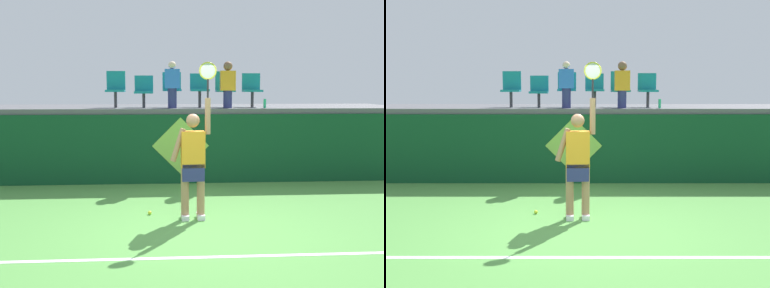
% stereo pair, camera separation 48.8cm
% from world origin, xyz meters
% --- Properties ---
extents(ground_plane, '(40.00, 40.00, 0.00)m').
position_xyz_m(ground_plane, '(0.00, 0.00, 0.00)').
color(ground_plane, '#519342').
extents(court_back_wall, '(10.82, 0.20, 1.56)m').
position_xyz_m(court_back_wall, '(0.00, 3.41, 0.78)').
color(court_back_wall, '#0F4223').
rests_on(court_back_wall, ground_plane).
extents(spectator_platform, '(10.82, 2.78, 0.12)m').
position_xyz_m(spectator_platform, '(0.00, 4.75, 1.62)').
color(spectator_platform, '#56565B').
rests_on(spectator_platform, court_back_wall).
extents(court_baseline_stripe, '(9.74, 0.08, 0.01)m').
position_xyz_m(court_baseline_stripe, '(0.00, -1.09, 0.00)').
color(court_baseline_stripe, white).
rests_on(court_baseline_stripe, ground_plane).
extents(tennis_player, '(0.75, 0.28, 2.55)m').
position_xyz_m(tennis_player, '(-0.05, 0.59, 0.97)').
color(tennis_player, white).
rests_on(tennis_player, ground_plane).
extents(tennis_ball, '(0.07, 0.07, 0.07)m').
position_xyz_m(tennis_ball, '(-0.77, 0.88, 0.03)').
color(tennis_ball, '#D1E533').
rests_on(tennis_ball, ground_plane).
extents(water_bottle, '(0.06, 0.06, 0.21)m').
position_xyz_m(water_bottle, '(1.81, 3.59, 1.78)').
color(water_bottle, '#26B272').
rests_on(water_bottle, spectator_platform).
extents(stadium_chair_0, '(0.44, 0.42, 0.86)m').
position_xyz_m(stadium_chair_0, '(-1.64, 4.16, 2.15)').
color(stadium_chair_0, '#38383D').
rests_on(stadium_chair_0, spectator_platform).
extents(stadium_chair_1, '(0.44, 0.42, 0.75)m').
position_xyz_m(stadium_chair_1, '(-0.98, 4.15, 2.09)').
color(stadium_chair_1, '#38383D').
rests_on(stadium_chair_1, spectator_platform).
extents(stadium_chair_2, '(0.44, 0.42, 0.83)m').
position_xyz_m(stadium_chair_2, '(-0.31, 4.15, 2.15)').
color(stadium_chair_2, '#38383D').
rests_on(stadium_chair_2, spectator_platform).
extents(stadium_chair_3, '(0.44, 0.42, 0.80)m').
position_xyz_m(stadium_chair_3, '(0.35, 4.15, 2.14)').
color(stadium_chair_3, '#38383D').
rests_on(stadium_chair_3, spectator_platform).
extents(stadium_chair_4, '(0.44, 0.42, 0.86)m').
position_xyz_m(stadium_chair_4, '(0.96, 4.16, 2.15)').
color(stadium_chair_4, '#38383D').
rests_on(stadium_chair_4, spectator_platform).
extents(stadium_chair_5, '(0.44, 0.42, 0.81)m').
position_xyz_m(stadium_chair_5, '(1.61, 4.15, 2.13)').
color(stadium_chair_5, '#38383D').
rests_on(stadium_chair_5, spectator_platform).
extents(spectator_0, '(0.34, 0.21, 1.06)m').
position_xyz_m(spectator_0, '(0.96, 3.69, 2.23)').
color(spectator_0, navy).
rests_on(spectator_0, spectator_platform).
extents(spectator_1, '(0.34, 0.20, 1.06)m').
position_xyz_m(spectator_1, '(-0.31, 3.69, 2.22)').
color(spectator_1, navy).
rests_on(spectator_1, spectator_platform).
extents(wall_signage_mount, '(1.27, 0.01, 1.49)m').
position_xyz_m(wall_signage_mount, '(-0.14, 3.30, 0.00)').
color(wall_signage_mount, '#0F4223').
rests_on(wall_signage_mount, ground_plane).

